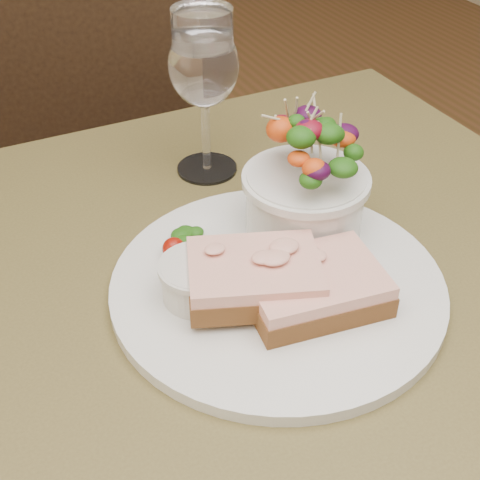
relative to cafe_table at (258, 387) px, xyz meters
name	(u,v)px	position (x,y,z in m)	size (l,w,h in m)	color
cafe_table	(258,387)	(0.00, 0.00, 0.00)	(0.80, 0.80, 0.75)	#4D4321
chair_far	(100,251)	(0.01, 0.73, -0.36)	(0.51, 0.51, 0.90)	black
dinner_plate	(277,285)	(0.03, 0.02, 0.11)	(0.31, 0.31, 0.01)	silver
sandwich_front	(313,286)	(0.04, -0.02, 0.13)	(0.13, 0.10, 0.03)	#4A2C13
sandwich_back	(254,276)	(0.00, 0.01, 0.14)	(0.14, 0.12, 0.03)	#4A2C13
ramekin	(198,279)	(-0.05, 0.03, 0.13)	(0.06, 0.06, 0.04)	beige
salad_bowl	(306,177)	(0.09, 0.08, 0.17)	(0.12, 0.12, 0.13)	silver
garnish	(181,245)	(-0.04, 0.10, 0.12)	(0.05, 0.04, 0.02)	#103B0A
wine_glass	(204,70)	(0.06, 0.24, 0.22)	(0.08, 0.08, 0.18)	white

